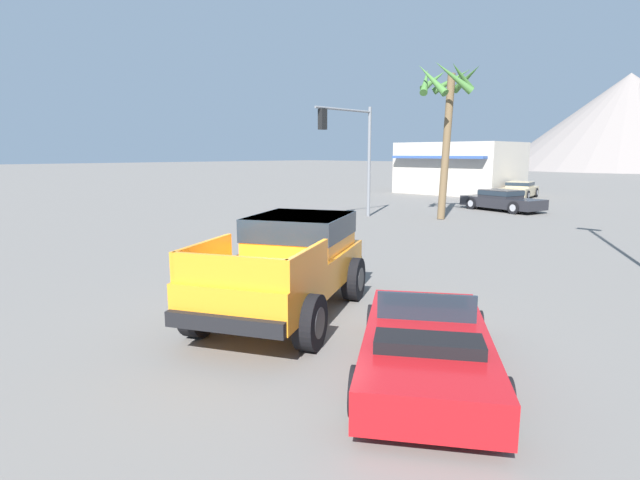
{
  "coord_description": "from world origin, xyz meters",
  "views": [
    {
      "loc": [
        6.78,
        -6.2,
        3.14
      ],
      "look_at": [
        -0.22,
        1.09,
        1.38
      ],
      "focal_mm": 28.0,
      "sensor_mm": 36.0,
      "label": 1
    }
  ],
  "objects_px": {
    "parked_car_tan": "(519,190)",
    "palm_tree_tall": "(446,102)",
    "orange_pickup_truck": "(290,259)",
    "red_convertible_car": "(426,348)",
    "traffic_light_main": "(349,140)",
    "parked_car_dark": "(502,200)"
  },
  "relations": [
    {
      "from": "red_convertible_car",
      "to": "parked_car_tan",
      "type": "xyz_separation_m",
      "value": [
        -10.86,
        29.66,
        0.17
      ]
    },
    {
      "from": "parked_car_dark",
      "to": "palm_tree_tall",
      "type": "height_order",
      "value": "palm_tree_tall"
    },
    {
      "from": "palm_tree_tall",
      "to": "red_convertible_car",
      "type": "bearing_deg",
      "value": -60.4
    },
    {
      "from": "orange_pickup_truck",
      "to": "traffic_light_main",
      "type": "relative_size",
      "value": 1.0
    },
    {
      "from": "parked_car_tan",
      "to": "red_convertible_car",
      "type": "bearing_deg",
      "value": 100.39
    },
    {
      "from": "orange_pickup_truck",
      "to": "red_convertible_car",
      "type": "distance_m",
      "value": 3.73
    },
    {
      "from": "palm_tree_tall",
      "to": "traffic_light_main",
      "type": "bearing_deg",
      "value": -136.53
    },
    {
      "from": "parked_car_tan",
      "to": "parked_car_dark",
      "type": "xyz_separation_m",
      "value": [
        2.56,
        -8.65,
        -0.01
      ]
    },
    {
      "from": "orange_pickup_truck",
      "to": "palm_tree_tall",
      "type": "bearing_deg",
      "value": 83.04
    },
    {
      "from": "traffic_light_main",
      "to": "orange_pickup_truck",
      "type": "bearing_deg",
      "value": 35.98
    },
    {
      "from": "red_convertible_car",
      "to": "traffic_light_main",
      "type": "height_order",
      "value": "traffic_light_main"
    },
    {
      "from": "orange_pickup_truck",
      "to": "parked_car_tan",
      "type": "relative_size",
      "value": 1.12
    },
    {
      "from": "red_convertible_car",
      "to": "traffic_light_main",
      "type": "bearing_deg",
      "value": 100.72
    },
    {
      "from": "orange_pickup_truck",
      "to": "parked_car_tan",
      "type": "xyz_separation_m",
      "value": [
        -7.26,
        28.94,
        -0.47
      ]
    },
    {
      "from": "traffic_light_main",
      "to": "palm_tree_tall",
      "type": "relative_size",
      "value": 0.74
    },
    {
      "from": "orange_pickup_truck",
      "to": "red_convertible_car",
      "type": "bearing_deg",
      "value": -37.61
    },
    {
      "from": "parked_car_tan",
      "to": "palm_tree_tall",
      "type": "height_order",
      "value": "palm_tree_tall"
    },
    {
      "from": "orange_pickup_truck",
      "to": "parked_car_tan",
      "type": "distance_m",
      "value": 29.84
    },
    {
      "from": "orange_pickup_truck",
      "to": "traffic_light_main",
      "type": "xyz_separation_m",
      "value": [
        -8.48,
        11.68,
        2.71
      ]
    },
    {
      "from": "parked_car_dark",
      "to": "palm_tree_tall",
      "type": "bearing_deg",
      "value": 8.5
    },
    {
      "from": "parked_car_dark",
      "to": "traffic_light_main",
      "type": "distance_m",
      "value": 9.94
    },
    {
      "from": "orange_pickup_truck",
      "to": "red_convertible_car",
      "type": "relative_size",
      "value": 1.24
    }
  ]
}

